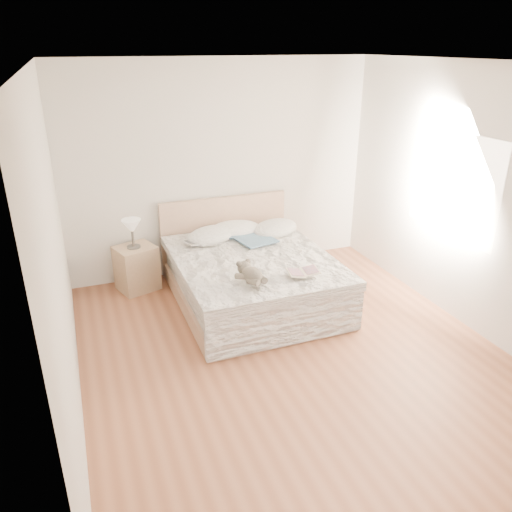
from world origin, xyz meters
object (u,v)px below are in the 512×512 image
object	(u,v)px
childrens_book	(303,272)
table_lamp	(132,228)
nightstand	(137,268)
teddy_bear	(252,281)
bed	(250,276)
photo_book	(197,243)

from	to	relation	value
childrens_book	table_lamp	bearing A→B (deg)	144.22
nightstand	teddy_bear	bearing A→B (deg)	-58.60
bed	table_lamp	world-z (taller)	bed
table_lamp	photo_book	size ratio (longest dim) A/B	1.21
nightstand	table_lamp	distance (m)	0.54
photo_book	teddy_bear	bearing A→B (deg)	-96.86
bed	photo_book	bearing A→B (deg)	137.59
photo_book	childrens_book	bearing A→B (deg)	-73.60
table_lamp	nightstand	bearing A→B (deg)	55.79
bed	nightstand	distance (m)	1.44
bed	table_lamp	bearing A→B (deg)	148.20
childrens_book	photo_book	bearing A→B (deg)	132.80
bed	childrens_book	bearing A→B (deg)	-66.99
teddy_bear	photo_book	bearing A→B (deg)	84.47
bed	nightstand	xyz separation A→B (m)	(-1.21, 0.77, -0.03)
teddy_bear	bed	bearing A→B (deg)	54.76
table_lamp	teddy_bear	xyz separation A→B (m)	(0.96, -1.54, -0.17)
nightstand	teddy_bear	distance (m)	1.85
childrens_book	teddy_bear	bearing A→B (deg)	-168.16
bed	teddy_bear	world-z (taller)	bed
bed	photo_book	distance (m)	0.76
nightstand	photo_book	bearing A→B (deg)	-23.80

